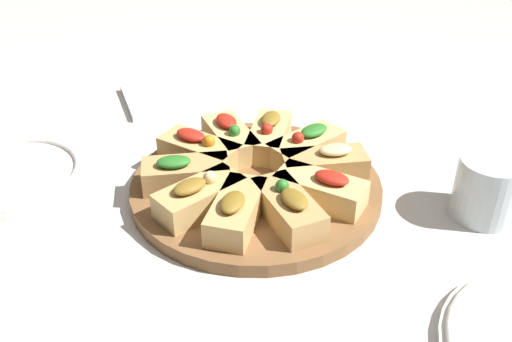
# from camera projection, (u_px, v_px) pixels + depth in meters

# --- Properties ---
(ground_plane) EXTENTS (3.00, 3.00, 0.00)m
(ground_plane) POSITION_uv_depth(u_px,v_px,m) (256.00, 193.00, 0.74)
(ground_plane) COLOR silver
(serving_board) EXTENTS (0.31, 0.31, 0.02)m
(serving_board) POSITION_uv_depth(u_px,v_px,m) (256.00, 188.00, 0.74)
(serving_board) COLOR brown
(serving_board) RESTS_ON ground_plane
(focaccia_slice_0) EXTENTS (0.08, 0.11, 0.04)m
(focaccia_slice_0) POSITION_uv_depth(u_px,v_px,m) (230.00, 138.00, 0.79)
(focaccia_slice_0) COLOR #DBB775
(focaccia_slice_0) RESTS_ON serving_board
(focaccia_slice_1) EXTENTS (0.11, 0.10, 0.04)m
(focaccia_slice_1) POSITION_uv_depth(u_px,v_px,m) (199.00, 151.00, 0.76)
(focaccia_slice_1) COLOR tan
(focaccia_slice_1) RESTS_ON serving_board
(focaccia_slice_2) EXTENTS (0.11, 0.05, 0.04)m
(focaccia_slice_2) POSITION_uv_depth(u_px,v_px,m) (185.00, 175.00, 0.71)
(focaccia_slice_2) COLOR tan
(focaccia_slice_2) RESTS_ON serving_board
(focaccia_slice_3) EXTENTS (0.11, 0.10, 0.04)m
(focaccia_slice_3) POSITION_uv_depth(u_px,v_px,m) (200.00, 196.00, 0.67)
(focaccia_slice_3) COLOR tan
(focaccia_slice_3) RESTS_ON serving_board
(focaccia_slice_4) EXTENTS (0.08, 0.11, 0.04)m
(focaccia_slice_4) POSITION_uv_depth(u_px,v_px,m) (236.00, 211.00, 0.65)
(focaccia_slice_4) COLOR tan
(focaccia_slice_4) RESTS_ON serving_board
(focaccia_slice_5) EXTENTS (0.08, 0.11, 0.04)m
(focaccia_slice_5) POSITION_uv_depth(u_px,v_px,m) (288.00, 207.00, 0.66)
(focaccia_slice_5) COLOR tan
(focaccia_slice_5) RESTS_ON serving_board
(focaccia_slice_6) EXTENTS (0.11, 0.09, 0.04)m
(focaccia_slice_6) POSITION_uv_depth(u_px,v_px,m) (321.00, 189.00, 0.69)
(focaccia_slice_6) COLOR #DBB775
(focaccia_slice_6) RESTS_ON serving_board
(focaccia_slice_7) EXTENTS (0.11, 0.05, 0.04)m
(focaccia_slice_7) POSITION_uv_depth(u_px,v_px,m) (325.00, 164.00, 0.73)
(focaccia_slice_7) COLOR tan
(focaccia_slice_7) RESTS_ON serving_board
(focaccia_slice_8) EXTENTS (0.11, 0.10, 0.04)m
(focaccia_slice_8) POSITION_uv_depth(u_px,v_px,m) (306.00, 147.00, 0.77)
(focaccia_slice_8) COLOR #DBB775
(focaccia_slice_8) RESTS_ON serving_board
(focaccia_slice_9) EXTENTS (0.07, 0.11, 0.04)m
(focaccia_slice_9) POSITION_uv_depth(u_px,v_px,m) (269.00, 136.00, 0.79)
(focaccia_slice_9) COLOR #DBB775
(focaccia_slice_9) RESTS_ON serving_board
(plate_right) EXTENTS (0.18, 0.18, 0.02)m
(plate_right) POSITION_uv_depth(u_px,v_px,m) (11.00, 175.00, 0.76)
(plate_right) COLOR white
(plate_right) RESTS_ON ground_plane
(water_glass) EXTENTS (0.08, 0.08, 0.08)m
(water_glass) POSITION_uv_depth(u_px,v_px,m) (488.00, 188.00, 0.68)
(water_glass) COLOR silver
(water_glass) RESTS_ON ground_plane
(napkin_stack) EXTENTS (0.17, 0.15, 0.01)m
(napkin_stack) POSITION_uv_depth(u_px,v_px,m) (170.00, 97.00, 0.96)
(napkin_stack) COLOR white
(napkin_stack) RESTS_ON ground_plane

